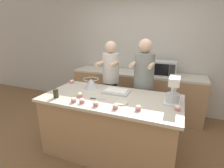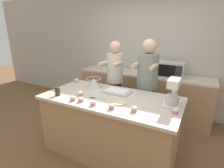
# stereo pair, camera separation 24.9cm
# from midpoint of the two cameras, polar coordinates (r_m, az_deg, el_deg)

# --- Properties ---
(ground_plane) EXTENTS (16.00, 16.00, 0.00)m
(ground_plane) POSITION_cam_midpoint_polar(r_m,az_deg,el_deg) (2.96, 2.09, -20.75)
(ground_plane) COLOR brown
(back_wall) EXTENTS (10.00, 0.06, 2.70)m
(back_wall) POSITION_cam_midpoint_polar(r_m,az_deg,el_deg) (4.06, 13.76, 10.17)
(back_wall) COLOR #B2ADA3
(back_wall) RESTS_ON ground_plane
(island_counter) EXTENTS (1.97, 0.98, 0.90)m
(island_counter) POSITION_cam_midpoint_polar(r_m,az_deg,el_deg) (2.70, 2.20, -13.16)
(island_counter) COLOR #A87F56
(island_counter) RESTS_ON ground_plane
(back_counter) EXTENTS (2.80, 0.60, 0.93)m
(back_counter) POSITION_cam_midpoint_polar(r_m,az_deg,el_deg) (3.94, 11.54, -3.16)
(back_counter) COLOR #A87F56
(back_counter) RESTS_ON ground_plane
(person_left) EXTENTS (0.31, 0.49, 1.64)m
(person_left) POSITION_cam_midpoint_polar(r_m,az_deg,el_deg) (3.24, 3.13, 0.31)
(person_left) COLOR #232328
(person_left) RESTS_ON ground_plane
(person_right) EXTENTS (0.35, 0.51, 1.69)m
(person_right) POSITION_cam_midpoint_polar(r_m,az_deg,el_deg) (3.04, 13.56, -1.02)
(person_right) COLOR #33384C
(person_right) RESTS_ON ground_plane
(stand_mixer) EXTENTS (0.20, 0.30, 0.35)m
(stand_mixer) POSITION_cam_midpoint_polar(r_m,az_deg,el_deg) (2.35, 22.23, -3.04)
(stand_mixer) COLOR white
(stand_mixer) RESTS_ON island_counter
(mixing_bowl) EXTENTS (0.25, 0.25, 0.16)m
(mixing_bowl) POSITION_cam_midpoint_polar(r_m,az_deg,el_deg) (2.88, -3.57, 0.41)
(mixing_bowl) COLOR #BCBCC1
(mixing_bowl) RESTS_ON island_counter
(baking_tray) EXTENTS (0.40, 0.27, 0.04)m
(baking_tray) POSITION_cam_midpoint_polar(r_m,az_deg,el_deg) (2.67, 4.36, -2.49)
(baking_tray) COLOR #BCBCC1
(baking_tray) RESTS_ON island_counter
(microwave_oven) EXTENTS (0.54, 0.33, 0.29)m
(microwave_oven) POSITION_cam_midpoint_polar(r_m,az_deg,el_deg) (3.66, 20.22, 4.51)
(microwave_oven) COLOR #B7B7BC
(microwave_oven) RESTS_ON back_counter
(drinking_glass) EXTENTS (0.07, 0.07, 0.12)m
(drinking_glass) POSITION_cam_midpoint_polar(r_m,az_deg,el_deg) (2.63, -14.84, -2.40)
(drinking_glass) COLOR #332D1E
(drinking_glass) RESTS_ON island_counter
(small_plate) EXTENTS (0.17, 0.17, 0.02)m
(small_plate) POSITION_cam_midpoint_polar(r_m,az_deg,el_deg) (2.29, 5.54, -6.26)
(small_plate) COLOR beige
(small_plate) RESTS_ON island_counter
(knife) EXTENTS (0.22, 0.07, 0.01)m
(knife) POSITION_cam_midpoint_polar(r_m,az_deg,el_deg) (2.45, -2.28, -4.71)
(knife) COLOR #BCBCC1
(knife) RESTS_ON island_counter
(cupcake_0) EXTENTS (0.07, 0.07, 0.07)m
(cupcake_0) POSITION_cam_midpoint_polar(r_m,az_deg,el_deg) (2.40, -9.80, -4.69)
(cupcake_0) COLOR #D17084
(cupcake_0) RESTS_ON island_counter
(cupcake_1) EXTENTS (0.07, 0.07, 0.07)m
(cupcake_1) POSITION_cam_midpoint_polar(r_m,az_deg,el_deg) (2.19, 23.18, -8.14)
(cupcake_1) COLOR #D17084
(cupcake_1) RESTS_ON island_counter
(cupcake_2) EXTENTS (0.07, 0.07, 0.07)m
(cupcake_2) POSITION_cam_midpoint_polar(r_m,az_deg,el_deg) (2.56, -7.61, -3.13)
(cupcake_2) COLOR #D17084
(cupcake_2) RESTS_ON island_counter
(cupcake_3) EXTENTS (0.07, 0.07, 0.07)m
(cupcake_3) POSITION_cam_midpoint_polar(r_m,az_deg,el_deg) (3.22, -9.41, 1.13)
(cupcake_3) COLOR #D17084
(cupcake_3) RESTS_ON island_counter
(cupcake_4) EXTENTS (0.07, 0.07, 0.07)m
(cupcake_4) POSITION_cam_midpoint_polar(r_m,az_deg,el_deg) (2.22, -3.02, -6.26)
(cupcake_4) COLOR #D17084
(cupcake_4) RESTS_ON island_counter
(cupcake_5) EXTENTS (0.07, 0.07, 0.07)m
(cupcake_5) POSITION_cam_midpoint_polar(r_m,az_deg,el_deg) (2.34, -7.25, -5.10)
(cupcake_5) COLOR #D17084
(cupcake_5) RESTS_ON island_counter
(cupcake_6) EXTENTS (0.07, 0.07, 0.07)m
(cupcake_6) POSITION_cam_midpoint_polar(r_m,az_deg,el_deg) (2.13, 3.20, -7.40)
(cupcake_6) COLOR #D17084
(cupcake_6) RESTS_ON island_counter
(cupcake_7) EXTENTS (0.07, 0.07, 0.07)m
(cupcake_7) POSITION_cam_midpoint_polar(r_m,az_deg,el_deg) (2.10, 10.65, -8.08)
(cupcake_7) COLOR #D17084
(cupcake_7) RESTS_ON island_counter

